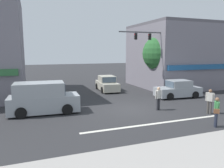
# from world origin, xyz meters

# --- Properties ---
(ground_plane) EXTENTS (120.00, 120.00, 0.00)m
(ground_plane) POSITION_xyz_m (0.00, 0.00, 0.00)
(ground_plane) COLOR #2B2B2D
(lane_marking_stripe) EXTENTS (9.00, 0.24, 0.01)m
(lane_marking_stripe) POSITION_xyz_m (0.00, -3.50, 0.00)
(lane_marking_stripe) COLOR silver
(lane_marking_stripe) RESTS_ON ground
(building_right_corner) EXTENTS (12.06, 9.17, 7.34)m
(building_right_corner) POSITION_xyz_m (11.27, 8.06, 3.67)
(building_right_corner) COLOR slate
(building_right_corner) RESTS_ON ground
(street_tree) EXTENTS (3.88, 3.88, 5.90)m
(street_tree) POSITION_xyz_m (6.29, 5.87, 3.95)
(street_tree) COLOR #4C3823
(street_tree) RESTS_ON ground
(utility_pole_near_left) EXTENTS (1.40, 0.22, 8.94)m
(utility_pole_near_left) POSITION_xyz_m (-8.85, 5.39, 4.62)
(utility_pole_near_left) COLOR brown
(utility_pole_near_left) RESTS_ON ground
(traffic_light_mast) EXTENTS (4.89, 0.36, 6.20)m
(traffic_light_mast) POSITION_xyz_m (4.79, 4.44, 4.18)
(traffic_light_mast) COLOR #47474C
(traffic_light_mast) RESTS_ON ground
(sedan_approaching_near) EXTENTS (4.22, 2.12, 1.58)m
(sedan_approaching_near) POSITION_xyz_m (5.84, 2.20, 0.71)
(sedan_approaching_near) COLOR #999EA3
(sedan_approaching_near) RESTS_ON ground
(van_waiting_far) EXTENTS (4.69, 2.21, 2.11)m
(van_waiting_far) POSITION_xyz_m (-6.01, 1.10, 1.01)
(van_waiting_far) COLOR #999EA3
(van_waiting_far) RESTS_ON ground
(sedan_crossing_center) EXTENTS (2.11, 4.21, 1.58)m
(sedan_crossing_center) POSITION_xyz_m (0.93, 7.79, 0.71)
(sedan_crossing_center) COLOR #B7B29E
(sedan_crossing_center) RESTS_ON ground
(pedestrian_foreground_with_bag) EXTENTS (0.57, 0.60, 1.67)m
(pedestrian_foreground_with_bag) POSITION_xyz_m (2.80, -5.16, 0.95)
(pedestrian_foreground_with_bag) COLOR #232838
(pedestrian_foreground_with_bag) RESTS_ON ground
(pedestrian_mid_crossing) EXTENTS (0.56, 0.29, 1.67)m
(pedestrian_mid_crossing) POSITION_xyz_m (1.75, -0.96, 0.95)
(pedestrian_mid_crossing) COLOR #333338
(pedestrian_mid_crossing) RESTS_ON ground
(pedestrian_far_side) EXTENTS (0.38, 0.50, 1.67)m
(pedestrian_far_side) POSITION_xyz_m (4.48, -2.97, 0.95)
(pedestrian_far_side) COLOR #4C4742
(pedestrian_far_side) RESTS_ON ground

